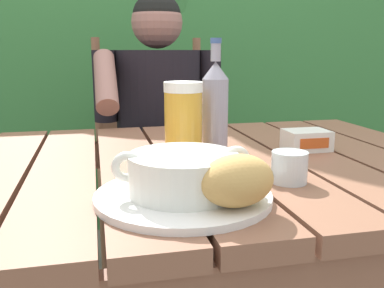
{
  "coord_description": "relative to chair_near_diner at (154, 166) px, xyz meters",
  "views": [
    {
      "loc": [
        -0.21,
        -0.9,
        0.98
      ],
      "look_at": [
        -0.04,
        -0.16,
        0.81
      ],
      "focal_mm": 39.81,
      "sensor_mm": 36.0,
      "label": 1
    }
  ],
  "objects": [
    {
      "name": "serving_plate",
      "position": [
        -0.1,
        -1.13,
        0.26
      ],
      "size": [
        0.29,
        0.29,
        0.01
      ],
      "color": "white",
      "rests_on": "dining_table"
    },
    {
      "name": "soup_bowl",
      "position": [
        -0.1,
        -1.13,
        0.3
      ],
      "size": [
        0.23,
        0.18,
        0.07
      ],
      "color": "white",
      "rests_on": "serving_plate"
    },
    {
      "name": "bread_roll",
      "position": [
        -0.04,
        -1.21,
        0.3
      ],
      "size": [
        0.14,
        0.12,
        0.08
      ],
      "color": "tan",
      "rests_on": "serving_plate"
    },
    {
      "name": "hedge_backdrop",
      "position": [
        0.01,
        0.86,
        0.66
      ],
      "size": [
        3.97,
        0.96,
        2.84
      ],
      "color": "#39793B",
      "rests_on": "ground_plane"
    },
    {
      "name": "butter_tub",
      "position": [
        0.26,
        -0.85,
        0.28
      ],
      "size": [
        0.11,
        0.08,
        0.05
      ],
      "color": "white",
      "rests_on": "dining_table"
    },
    {
      "name": "table_knife",
      "position": [
        0.06,
        -1.05,
        0.26
      ],
      "size": [
        0.16,
        0.03,
        0.01
      ],
      "color": "silver",
      "rests_on": "dining_table"
    },
    {
      "name": "beer_glass",
      "position": [
        -0.05,
        -0.88,
        0.34
      ],
      "size": [
        0.08,
        0.08,
        0.17
      ],
      "color": "gold",
      "rests_on": "dining_table"
    },
    {
      "name": "chair_near_diner",
      "position": [
        0.0,
        0.0,
        0.0
      ],
      "size": [
        0.48,
        0.44,
        1.04
      ],
      "color": "#8C5B40",
      "rests_on": "ground_plane"
    },
    {
      "name": "dining_table",
      "position": [
        -0.03,
        -0.88,
        0.16
      ],
      "size": [
        1.25,
        0.87,
        0.74
      ],
      "color": "brown",
      "rests_on": "ground_plane"
    },
    {
      "name": "beer_bottle",
      "position": [
        0.03,
        -0.84,
        0.37
      ],
      "size": [
        0.06,
        0.06,
        0.27
      ],
      "color": "#958D9C",
      "rests_on": "dining_table"
    },
    {
      "name": "water_glass_small",
      "position": [
        0.11,
        -1.08,
        0.28
      ],
      "size": [
        0.07,
        0.07,
        0.06
      ],
      "color": "silver",
      "rests_on": "dining_table"
    },
    {
      "name": "person_eating",
      "position": [
        -0.0,
        -0.2,
        0.21
      ],
      "size": [
        0.48,
        0.47,
        1.19
      ],
      "color": "black",
      "rests_on": "ground_plane"
    }
  ]
}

